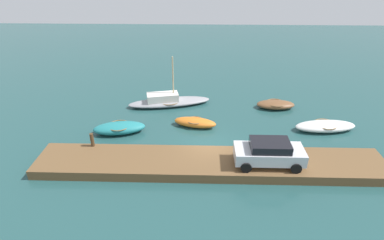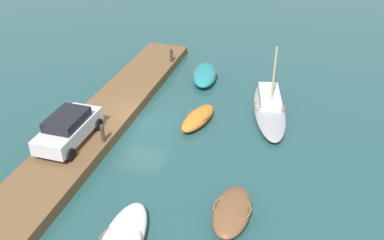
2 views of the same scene
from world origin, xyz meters
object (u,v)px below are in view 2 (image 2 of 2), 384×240
at_px(rowboat_teal, 205,75).
at_px(parked_car, 68,128).
at_px(mooring_post_west, 171,55).
at_px(mooring_post_mid_west, 103,133).
at_px(sailboat_grey, 269,106).
at_px(rowboat_orange, 198,118).
at_px(rowboat_brown, 232,211).

xyz_separation_m(rowboat_teal, parked_car, (10.15, -4.42, 1.02)).
distance_m(mooring_post_west, mooring_post_mid_west, 10.73).
height_order(mooring_post_west, mooring_post_mid_west, mooring_post_mid_west).
distance_m(sailboat_grey, mooring_post_west, 8.77).
bearing_deg(mooring_post_mid_west, rowboat_teal, 163.95).
relative_size(rowboat_orange, rowboat_brown, 1.06).
distance_m(rowboat_teal, mooring_post_mid_west, 10.09).
height_order(sailboat_grey, rowboat_brown, sailboat_grey).
relative_size(rowboat_brown, parked_car, 0.79).
bearing_deg(sailboat_grey, mooring_post_mid_west, -62.02).
bearing_deg(rowboat_brown, mooring_post_mid_west, -111.36).
height_order(rowboat_teal, mooring_post_west, mooring_post_west).
bearing_deg(mooring_post_west, mooring_post_mid_west, 0.00).
bearing_deg(rowboat_brown, sailboat_grey, 177.90).
distance_m(sailboat_grey, parked_car, 11.67).
relative_size(rowboat_orange, mooring_post_west, 3.71).
bearing_deg(mooring_post_west, sailboat_grey, 61.13).
height_order(mooring_post_mid_west, parked_car, parked_car).
bearing_deg(parked_car, mooring_post_mid_west, 105.93).
height_order(rowboat_teal, rowboat_brown, rowboat_teal).
bearing_deg(mooring_post_west, parked_car, -8.32).
height_order(rowboat_orange, mooring_post_west, mooring_post_west).
xyz_separation_m(rowboat_orange, mooring_post_west, (-6.68, -3.91, 0.72)).
bearing_deg(rowboat_teal, rowboat_brown, 9.41).
bearing_deg(mooring_post_mid_west, parked_car, -73.79).
relative_size(sailboat_grey, mooring_post_west, 7.97).
bearing_deg(mooring_post_mid_west, rowboat_orange, 135.99).
relative_size(rowboat_orange, rowboat_teal, 0.85).
height_order(rowboat_brown, mooring_post_mid_west, mooring_post_mid_west).
height_order(rowboat_orange, rowboat_teal, rowboat_teal).
xyz_separation_m(rowboat_orange, rowboat_teal, (-5.62, -1.13, 0.05)).
bearing_deg(rowboat_brown, mooring_post_west, -151.81).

